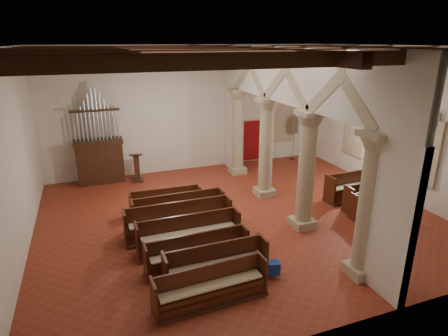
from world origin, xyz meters
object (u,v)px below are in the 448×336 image
(lectern, at_px, (137,169))
(nave_pew_0, at_px, (211,291))
(pipe_organ, at_px, (99,153))
(aisle_pew_0, at_px, (374,209))
(processional_banner, at_px, (293,145))

(lectern, bearing_deg, nave_pew_0, -77.77)
(pipe_organ, relative_size, lectern, 3.15)
(lectern, bearing_deg, aisle_pew_0, -32.79)
(lectern, distance_m, processional_banner, 8.46)
(lectern, height_order, processional_banner, processional_banner)
(processional_banner, bearing_deg, nave_pew_0, -152.03)
(processional_banner, bearing_deg, pipe_organ, 157.29)
(lectern, relative_size, processional_banner, 0.56)
(pipe_organ, xyz_separation_m, aisle_pew_0, (9.12, -7.29, -1.03))
(pipe_organ, bearing_deg, processional_banner, -0.04)
(pipe_organ, distance_m, processional_banner, 10.00)
(nave_pew_0, relative_size, aisle_pew_0, 1.62)
(lectern, xyz_separation_m, aisle_pew_0, (7.58, -6.80, -0.23))
(pipe_organ, xyz_separation_m, processional_banner, (9.98, -0.01, -0.56))
(aisle_pew_0, bearing_deg, lectern, 136.89)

